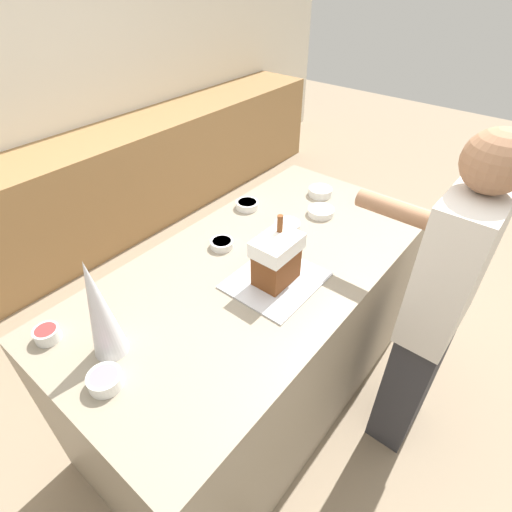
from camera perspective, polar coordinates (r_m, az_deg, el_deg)
name	(u,v)px	position (r m, az deg, el deg)	size (l,w,h in m)	color
ground_plane	(258,387)	(2.52, 0.35, -18.27)	(12.00, 12.00, 0.00)	gray
back_cabinet_block	(56,211)	(3.53, -26.69, 5.83)	(6.00, 0.60, 0.89)	#9E7547
kitchen_island	(259,334)	(2.14, 0.40, -11.14)	(1.90, 0.94, 0.96)	gray
baking_tray	(276,280)	(1.72, 2.83, -3.50)	(0.39, 0.34, 0.01)	silver
gingerbread_house	(277,259)	(1.64, 2.96, -0.37)	(0.20, 0.14, 0.29)	brown
decorative_tree	(99,309)	(1.41, -21.55, -7.11)	(0.12, 0.12, 0.41)	silver
candy_bowl_far_right	(222,243)	(1.90, -4.89, 1.79)	(0.11, 0.11, 0.04)	white
candy_bowl_center_rear	(287,225)	(2.03, 4.50, 4.41)	(0.13, 0.13, 0.04)	white
candy_bowl_near_tray_left	(320,191)	(2.34, 9.17, 9.10)	(0.13, 0.13, 0.04)	silver
candy_bowl_far_left	(247,204)	(2.20, -1.26, 7.38)	(0.12, 0.12, 0.04)	white
candy_bowl_beside_tree	(321,211)	(2.17, 9.25, 6.32)	(0.14, 0.14, 0.04)	white
candy_bowl_near_tray_right	(47,334)	(1.66, -27.69, -9.80)	(0.09, 0.09, 0.05)	silver
candy_bowl_front_corner	(105,380)	(1.44, -20.75, -16.21)	(0.11, 0.11, 0.05)	white
person	(435,312)	(1.89, 24.19, -7.34)	(0.44, 0.54, 1.66)	#333338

